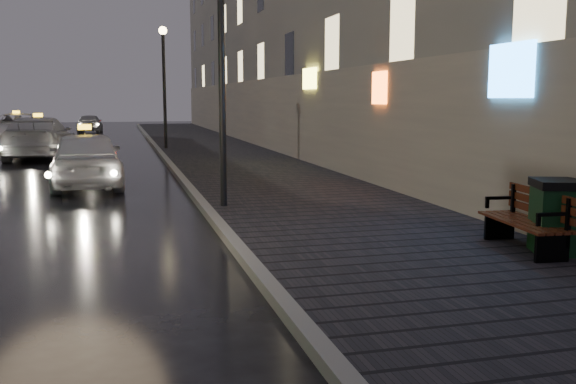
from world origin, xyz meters
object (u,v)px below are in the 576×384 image
object	(u,v)px
taxi_far	(17,129)
car_far	(90,123)
lamp_far	(164,72)
trash_bin	(558,216)
bench	(529,220)
taxi_near	(86,159)
lamp_near	(221,40)
taxi_mid	(39,138)

from	to	relation	value
taxi_far	car_far	bearing A→B (deg)	74.63
lamp_far	trash_bin	size ratio (longest dim) A/B	4.99
trash_bin	bench	bearing A→B (deg)	153.71
trash_bin	taxi_far	distance (m)	30.15
lamp_far	bench	distance (m)	21.50
taxi_near	car_far	distance (m)	28.93
car_far	trash_bin	bearing A→B (deg)	105.14
lamp_near	taxi_mid	xyz separation A→B (m)	(-5.05, 13.94, -2.68)
lamp_near	car_far	distance (m)	33.95
lamp_near	taxi_mid	size ratio (longest dim) A/B	0.94
bench	car_far	xyz separation A→B (m)	(-7.56, 38.59, 0.04)
lamp_near	taxi_near	xyz separation A→B (m)	(-2.89, 4.69, -2.72)
trash_bin	taxi_mid	size ratio (longest dim) A/B	0.19
trash_bin	taxi_near	size ratio (longest dim) A/B	0.24
taxi_mid	lamp_near	bearing A→B (deg)	113.02
taxi_mid	car_far	size ratio (longest dim) A/B	1.50
lamp_near	taxi_near	bearing A→B (deg)	121.63
car_far	taxi_near	bearing A→B (deg)	95.72
taxi_near	car_far	size ratio (longest dim) A/B	1.20
lamp_near	lamp_far	world-z (taller)	same
lamp_near	bench	xyz separation A→B (m)	(3.68, -4.98, -2.89)
taxi_mid	taxi_far	xyz separation A→B (m)	(-2.03, 8.86, -0.03)
trash_bin	lamp_near	bearing A→B (deg)	146.23
lamp_near	trash_bin	size ratio (longest dim) A/B	4.99
lamp_far	lamp_near	bearing A→B (deg)	-90.00
taxi_far	car_far	distance (m)	11.27
lamp_far	car_far	bearing A→B (deg)	102.44
taxi_mid	car_far	xyz separation A→B (m)	(1.16, 19.67, -0.18)
lamp_far	taxi_mid	bearing A→B (deg)	-157.83
trash_bin	taxi_far	xyz separation A→B (m)	(-11.03, 28.06, 0.10)
bench	lamp_far	bearing A→B (deg)	105.18
taxi_mid	taxi_far	bearing A→B (deg)	-73.97
taxi_far	lamp_near	bearing A→B (deg)	-71.68
bench	taxi_far	size ratio (longest dim) A/B	0.32
lamp_far	taxi_near	xyz separation A→B (m)	(-2.89, -11.31, -2.72)
lamp_near	trash_bin	world-z (taller)	lamp_near
lamp_near	bench	bearing A→B (deg)	-53.56
lamp_near	taxi_mid	bearing A→B (deg)	109.89
bench	taxi_near	distance (m)	11.69
bench	car_far	size ratio (longest dim) A/B	0.48
taxi_near	taxi_far	world-z (taller)	taxi_far
lamp_far	taxi_mid	distance (m)	6.07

